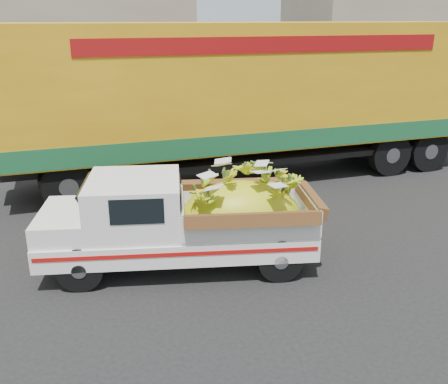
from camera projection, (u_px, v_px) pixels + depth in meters
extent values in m
plane|color=black|center=(299.00, 268.00, 8.22)|extent=(100.00, 100.00, 0.00)
cube|color=gray|center=(201.00, 152.00, 14.98)|extent=(60.00, 0.25, 0.15)
cube|color=gray|center=(188.00, 137.00, 16.90)|extent=(60.00, 4.00, 0.14)
cube|color=gray|center=(428.00, 36.00, 25.62)|extent=(14.00, 6.00, 6.00)
cylinder|color=black|center=(80.00, 269.00, 7.46)|extent=(0.73, 0.32, 0.70)
cylinder|color=black|center=(93.00, 232.00, 8.73)|extent=(0.73, 0.32, 0.70)
cylinder|color=black|center=(280.00, 260.00, 7.74)|extent=(0.73, 0.32, 0.70)
cylinder|color=black|center=(265.00, 226.00, 9.00)|extent=(0.73, 0.32, 0.70)
cube|color=white|center=(178.00, 236.00, 8.17)|extent=(4.54, 2.26, 0.36)
cube|color=#A50F0C|center=(178.00, 255.00, 7.41)|extent=(4.19, 0.71, 0.06)
cube|color=silver|center=(45.00, 247.00, 8.01)|extent=(0.34, 1.53, 0.13)
cube|color=white|center=(65.00, 221.00, 7.90)|extent=(1.02, 1.58, 0.33)
cube|color=white|center=(135.00, 204.00, 7.92)|extent=(1.66, 1.72, 0.83)
cube|color=black|center=(137.00, 212.00, 7.16)|extent=(0.78, 0.14, 0.39)
cube|color=white|center=(245.00, 210.00, 8.14)|extent=(2.35, 1.90, 0.47)
ellipsoid|color=yellow|center=(240.00, 216.00, 8.16)|extent=(2.10, 1.55, 1.18)
cylinder|color=black|center=(427.00, 151.00, 13.30)|extent=(1.12, 0.39, 1.10)
cylinder|color=black|center=(382.00, 135.00, 15.08)|extent=(1.12, 0.39, 1.10)
cylinder|color=black|center=(389.00, 154.00, 12.93)|extent=(1.12, 0.39, 1.10)
cylinder|color=black|center=(348.00, 138.00, 14.72)|extent=(1.12, 0.39, 1.10)
cylinder|color=black|center=(69.00, 186.00, 10.52)|extent=(1.12, 0.39, 1.10)
cylinder|color=black|center=(65.00, 161.00, 12.30)|extent=(1.12, 0.39, 1.10)
cube|color=black|center=(250.00, 147.00, 12.69)|extent=(12.04, 1.78, 0.36)
cube|color=gold|center=(251.00, 84.00, 12.16)|extent=(11.90, 3.26, 2.84)
cube|color=#18552E|center=(250.00, 131.00, 12.55)|extent=(11.96, 3.29, 0.45)
cube|color=maroon|center=(273.00, 45.00, 10.72)|extent=(8.38, 0.57, 0.35)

